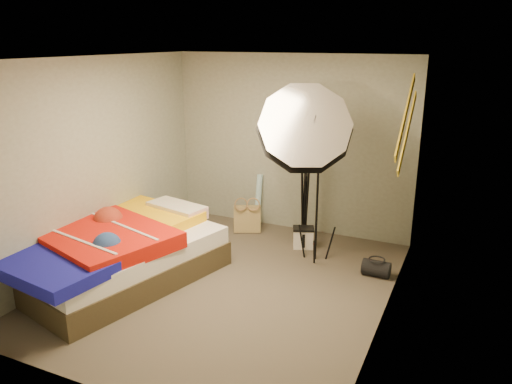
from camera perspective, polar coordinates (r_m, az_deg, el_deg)
The scene contains 15 objects.
floor at distance 5.80m, azimuth -3.42°, elevation -10.50°, with size 4.00×4.00×0.00m, color brown.
ceiling at distance 5.14m, azimuth -3.92°, elevation 15.02°, with size 4.00×4.00×0.00m, color silver.
wall_back at distance 7.11m, azimuth 3.96°, elevation 5.46°, with size 3.50×3.50×0.00m, color #9BA092.
wall_front at distance 3.79m, azimuth -18.07°, elevation -6.09°, with size 3.50×3.50×0.00m, color #9BA092.
wall_left at distance 6.32m, azimuth -17.82°, elevation 3.19°, with size 4.00×4.00×0.00m, color #9BA092.
wall_right at distance 4.79m, azimuth 15.16°, elevation -0.92°, with size 4.00×4.00×0.00m, color #9BA092.
tote_bag at distance 7.21m, azimuth -1.01°, elevation -3.09°, with size 0.39×0.12×0.39m, color tan.
wrapping_roll at distance 7.41m, azimuth 0.26°, elevation -0.96°, with size 0.09×0.09×0.77m, color #64BCDF.
camera_case at distance 6.72m, azimuth 5.42°, elevation -5.29°, with size 0.26×0.19×0.26m, color white.
duffel_bag at distance 6.10m, azimuth 13.57°, elevation -8.48°, with size 0.19×0.19×0.32m, color black.
wall_stripe_upper at distance 5.22m, azimuth 16.69°, elevation 8.32°, with size 0.02×1.10×0.10m, color gold.
wall_stripe_lower at distance 5.50m, azimuth 16.89°, elevation 6.60°, with size 0.02×1.10×0.10m, color gold.
bed at distance 6.02m, azimuth -15.67°, elevation -6.58°, with size 2.07×2.66×0.66m.
photo_umbrella at distance 5.80m, azimuth 5.55°, elevation 7.02°, with size 1.19×1.16×2.33m.
camera_tripod at distance 6.76m, azimuth 5.65°, elevation 0.59°, with size 0.09×0.09×1.34m.
Camera 1 is at (2.43, -4.52, 2.69)m, focal length 35.00 mm.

